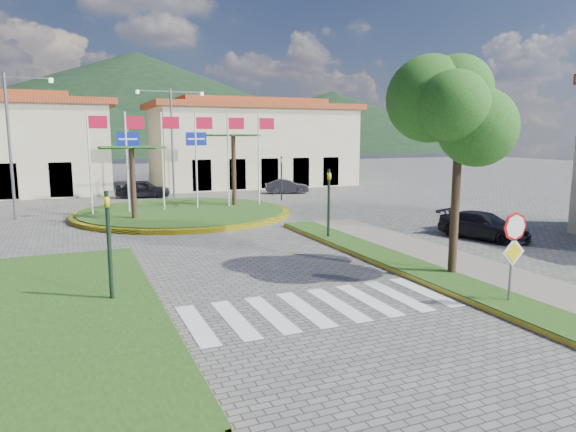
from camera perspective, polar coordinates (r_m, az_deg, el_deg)
name	(u,v)px	position (r m, az deg, el deg)	size (l,w,h in m)	color
ground	(405,367)	(11.23, 12.86, -15.99)	(160.00, 160.00, 0.00)	#585654
sidewalk_right	(537,299)	(16.47, 25.94, -8.25)	(4.00, 28.00, 0.15)	gray
verge_right	(506,303)	(15.60, 23.02, -8.93)	(1.60, 28.00, 0.18)	#1D4313
median_left	(62,313)	(14.90, -23.84, -9.82)	(5.00, 14.00, 0.18)	#1D4313
crosswalk	(318,307)	(14.40, 3.35, -10.05)	(8.00, 3.00, 0.01)	silver
roundabout_island	(183,212)	(31.11, -11.59, 0.45)	(12.70, 12.70, 6.00)	yellow
stop_sign	(514,243)	(15.24, 23.77, -2.79)	(0.80, 0.11, 2.65)	slate
deciduous_tree	(460,120)	(17.56, 18.52, 10.09)	(3.60, 3.60, 6.80)	black
traffic_light_left	(109,236)	(14.95, -19.29, -2.15)	(0.15, 0.18, 3.20)	black
traffic_light_right	(329,197)	(22.95, 4.55, 2.07)	(0.15, 0.18, 3.20)	black
traffic_light_far	(281,174)	(37.06, -0.73, 4.73)	(0.18, 0.15, 3.20)	black
direction_sign_west	(129,151)	(39.37, -17.30, 6.89)	(1.60, 0.14, 5.20)	slate
direction_sign_east	(196,150)	(40.20, -10.14, 7.19)	(1.60, 0.14, 5.20)	slate
street_lamp_centre	(172,138)	(38.82, -12.76, 8.48)	(4.80, 0.16, 8.00)	slate
street_lamp_west	(9,139)	(32.30, -28.58, 7.55)	(4.80, 0.16, 8.00)	slate
building_right	(252,143)	(48.90, -3.97, 8.04)	(19.08, 9.54, 8.05)	beige
hill_far_mid	(138,101)	(169.80, -16.35, 12.12)	(180.00, 180.00, 30.00)	black
hill_far_east	(332,121)	(162.19, 4.91, 10.49)	(120.00, 120.00, 18.00)	black
hill_near_back	(48,121)	(138.26, -25.14, 9.53)	(110.00, 110.00, 16.00)	black
car_dark_a	(143,189)	(40.31, -15.79, 2.93)	(1.59, 3.96, 1.35)	black
car_dark_b	(287,186)	(41.68, -0.13, 3.31)	(1.20, 3.45, 1.14)	black
car_side_right	(484,226)	(25.06, 20.90, -1.00)	(1.70, 4.17, 1.21)	black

